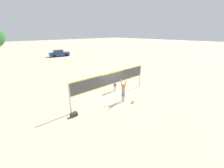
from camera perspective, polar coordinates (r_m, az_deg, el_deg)
ground_plane at (r=14.00m, az=0.00°, el=-5.06°), size 200.00×200.00×0.00m
volleyball_net at (r=13.38m, az=0.00°, el=1.65°), size 8.55×0.10×2.38m
player_spiker at (r=12.90m, az=4.31°, el=-2.32°), size 0.28×0.68×1.98m
player_blocker at (r=15.14m, az=1.13°, el=1.15°), size 0.28×0.69×2.02m
volleyball at (r=13.04m, az=7.95°, el=-6.63°), size 0.24×0.24×0.24m
gear_bag at (r=11.35m, az=-14.31°, el=-11.16°), size 0.47×0.33×0.29m
parked_car_near at (r=39.35m, az=-19.50°, el=10.89°), size 4.84×2.66×1.56m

